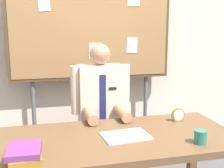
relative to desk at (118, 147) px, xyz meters
name	(u,v)px	position (x,y,z in m)	size (l,w,h in m)	color
back_wall	(89,41)	(0.00, 1.28, 0.71)	(6.40, 0.08, 2.70)	beige
desk	(118,147)	(0.00, 0.00, 0.00)	(1.74, 0.82, 0.73)	brown
person	(101,121)	(0.00, 0.64, -0.01)	(0.55, 0.56, 1.36)	#2D2D33
bulletin_board	(92,26)	(0.00, 1.08, 0.87)	(1.69, 0.09, 2.11)	#4C3823
book_stack	(24,153)	(-0.64, -0.21, 0.12)	(0.21, 0.30, 0.08)	olive
open_notebook	(126,136)	(0.05, -0.02, 0.09)	(0.33, 0.23, 0.01)	silver
desk_clock	(178,115)	(0.57, 0.21, 0.13)	(0.11, 0.04, 0.11)	olive
coffee_mug	(200,137)	(0.51, -0.26, 0.13)	(0.08, 0.08, 0.09)	#267266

